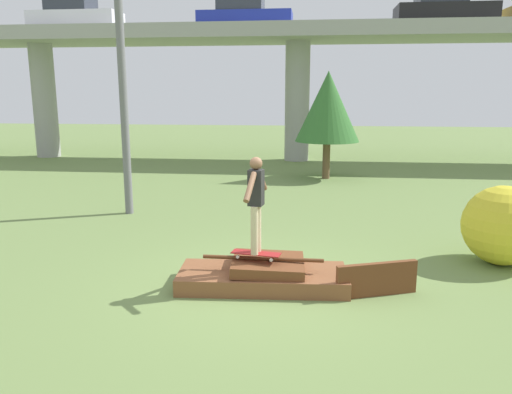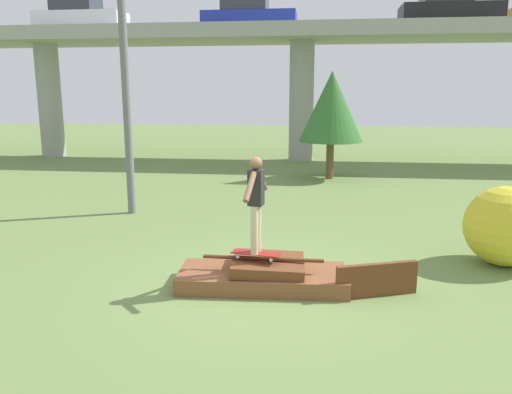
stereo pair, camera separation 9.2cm
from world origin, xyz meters
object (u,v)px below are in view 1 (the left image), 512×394
(car_on_overpass_left, at_px, (244,15))
(tree_behind_left, at_px, (328,107))
(skater, at_px, (256,199))
(car_on_overpass_right, at_px, (443,10))
(bush_yellow_flowering, at_px, (503,225))
(car_on_overpass_mid, at_px, (75,17))
(utility_pole, at_px, (121,55))
(skateboard, at_px, (256,254))

(car_on_overpass_left, relative_size, tree_behind_left, 1.08)
(skater, distance_m, car_on_overpass_right, 17.53)
(car_on_overpass_right, height_order, bush_yellow_flowering, car_on_overpass_right)
(car_on_overpass_left, xyz_separation_m, bush_yellow_flowering, (6.65, -13.96, -5.72))
(car_on_overpass_mid, distance_m, car_on_overpass_right, 16.49)
(car_on_overpass_right, height_order, utility_pole, utility_pole)
(car_on_overpass_mid, relative_size, bush_yellow_flowering, 2.83)
(skater, height_order, car_on_overpass_mid, car_on_overpass_mid)
(car_on_overpass_left, bearing_deg, skater, -81.54)
(utility_pole, xyz_separation_m, tree_behind_left, (5.20, 5.99, -1.40))
(tree_behind_left, bearing_deg, car_on_overpass_left, 126.43)
(car_on_overpass_left, height_order, car_on_overpass_right, car_on_overpass_right)
(car_on_overpass_right, xyz_separation_m, tree_behind_left, (-4.88, -4.95, -3.94))
(bush_yellow_flowering, bearing_deg, skater, -159.00)
(skateboard, distance_m, utility_pole, 6.93)
(car_on_overpass_left, relative_size, bush_yellow_flowering, 2.86)
(car_on_overpass_mid, relative_size, car_on_overpass_right, 1.01)
(skateboard, bearing_deg, car_on_overpass_mid, 123.16)
(car_on_overpass_left, bearing_deg, bush_yellow_flowering, -64.54)
(utility_pole, bearing_deg, bush_yellow_flowering, -20.11)
(car_on_overpass_left, bearing_deg, car_on_overpass_right, -0.22)
(utility_pole, bearing_deg, car_on_overpass_mid, 120.11)
(car_on_overpass_mid, bearing_deg, skateboard, -56.84)
(skateboard, distance_m, car_on_overpass_right, 17.81)
(car_on_overpass_mid, bearing_deg, car_on_overpass_right, -0.37)
(skateboard, height_order, car_on_overpass_left, car_on_overpass_left)
(utility_pole, distance_m, tree_behind_left, 8.06)
(skater, xyz_separation_m, car_on_overpass_mid, (-10.25, 15.69, 5.05))
(car_on_overpass_mid, height_order, tree_behind_left, car_on_overpass_mid)
(utility_pole, bearing_deg, tree_behind_left, 49.00)
(bush_yellow_flowering, bearing_deg, tree_behind_left, 108.30)
(skater, xyz_separation_m, tree_behind_left, (1.35, 10.64, 1.11))
(tree_behind_left, xyz_separation_m, bush_yellow_flowering, (2.97, -8.98, -1.85))
(car_on_overpass_right, bearing_deg, car_on_overpass_mid, 179.63)
(car_on_overpass_left, distance_m, car_on_overpass_mid, 7.93)
(bush_yellow_flowering, bearing_deg, car_on_overpass_mid, 136.09)
(car_on_overpass_left, distance_m, utility_pole, 11.35)
(skateboard, relative_size, tree_behind_left, 0.21)
(skater, bearing_deg, car_on_overpass_mid, 123.16)
(car_on_overpass_mid, bearing_deg, bush_yellow_flowering, -43.91)
(skateboard, relative_size, car_on_overpass_right, 0.20)
(car_on_overpass_mid, bearing_deg, utility_pole, -59.89)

